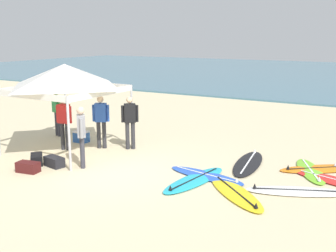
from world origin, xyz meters
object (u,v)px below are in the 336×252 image
at_px(surfboard_white, 297,191).
at_px(person_grey, 81,133).
at_px(surfboard_lime, 311,171).
at_px(surfboard_orange, 323,169).
at_px(canopy_tent, 65,76).
at_px(person_red, 64,120).
at_px(person_blue, 101,118).
at_px(person_black, 130,119).
at_px(cooler_box, 81,136).
at_px(gear_bag_near_tent, 28,167).
at_px(surfboard_cyan, 194,180).
at_px(surfboard_blue, 206,175).
at_px(person_green, 57,109).
at_px(gear_bag_on_sand, 37,159).
at_px(surfboard_black, 248,163).
at_px(gear_bag_by_pole, 54,162).
at_px(surfboard_yellow, 235,193).

xyz_separation_m(surfboard_white, person_grey, (-5.62, -1.07, 0.95)).
bearing_deg(surfboard_lime, surfboard_orange, 56.61).
height_order(canopy_tent, surfboard_orange, canopy_tent).
xyz_separation_m(person_red, person_blue, (0.88, 0.75, 0.00)).
height_order(person_black, cooler_box, person_black).
bearing_deg(gear_bag_near_tent, surfboard_cyan, 21.04).
xyz_separation_m(surfboard_orange, surfboard_cyan, (-2.64, -2.57, 0.00)).
distance_m(surfboard_white, surfboard_blue, 2.30).
bearing_deg(surfboard_blue, cooler_box, 168.52).
distance_m(person_red, person_blue, 1.15).
bearing_deg(surfboard_white, person_green, 171.93).
xyz_separation_m(person_red, gear_bag_on_sand, (0.35, -1.52, -0.85)).
bearing_deg(person_green, surfboard_orange, 4.96).
bearing_deg(person_blue, canopy_tent, -131.53).
distance_m(surfboard_black, person_red, 5.87).
bearing_deg(gear_bag_by_pole, surfboard_cyan, 13.00).
distance_m(person_black, person_blue, 0.95).
distance_m(surfboard_cyan, person_blue, 4.31).
bearing_deg(gear_bag_near_tent, surfboard_white, 17.92).
relative_size(surfboard_orange, gear_bag_on_sand, 3.92).
height_order(surfboard_yellow, person_grey, person_grey).
distance_m(surfboard_cyan, person_red, 5.00).
bearing_deg(gear_bag_near_tent, gear_bag_on_sand, 119.17).
bearing_deg(surfboard_blue, surfboard_orange, 39.93).
height_order(person_black, gear_bag_on_sand, person_black).
bearing_deg(gear_bag_by_pole, person_blue, 91.97).
distance_m(canopy_tent, gear_bag_near_tent, 3.12).
distance_m(person_red, person_green, 2.00).
bearing_deg(surfboard_orange, surfboard_blue, -140.07).
bearing_deg(surfboard_orange, person_black, -171.04).
bearing_deg(person_green, gear_bag_on_sand, -55.39).
distance_m(surfboard_orange, person_green, 9.17).
xyz_separation_m(person_black, gear_bag_on_sand, (-1.39, -2.65, -0.85)).
bearing_deg(cooler_box, gear_bag_near_tent, -73.65).
height_order(person_blue, gear_bag_by_pole, person_blue).
relative_size(surfboard_white, surfboard_orange, 1.05).
height_order(surfboard_orange, gear_bag_near_tent, gear_bag_near_tent).
bearing_deg(gear_bag_by_pole, gear_bag_on_sand, -171.73).
height_order(canopy_tent, surfboard_yellow, canopy_tent).
bearing_deg(person_green, gear_bag_near_tent, -56.33).
bearing_deg(person_grey, surfboard_white, 10.76).
xyz_separation_m(person_grey, cooler_box, (-1.90, 2.06, -0.79)).
relative_size(canopy_tent, cooler_box, 6.03).
bearing_deg(gear_bag_by_pole, canopy_tent, 119.14).
distance_m(canopy_tent, person_blue, 1.75).
height_order(canopy_tent, surfboard_blue, canopy_tent).
relative_size(surfboard_lime, gear_bag_by_pole, 3.66).
relative_size(person_red, person_black, 1.00).
xyz_separation_m(surfboard_black, person_red, (-5.60, -1.48, 0.95)).
xyz_separation_m(canopy_tent, surfboard_white, (7.13, 0.04, -2.35)).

